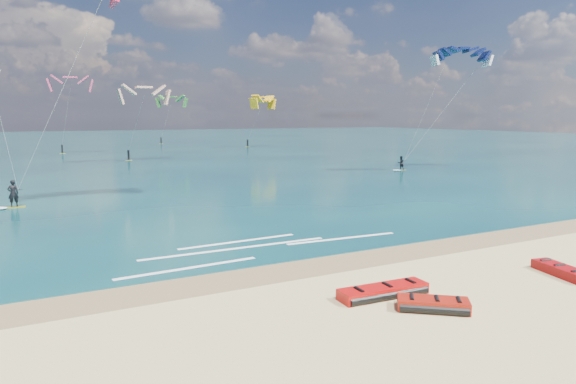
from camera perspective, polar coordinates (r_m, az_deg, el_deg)
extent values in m
plane|color=tan|center=(55.23, -18.68, 1.78)|extent=(320.00, 320.00, 0.00)
cube|color=brown|center=(20.18, -1.20, -8.88)|extent=(320.00, 2.40, 0.01)
cube|color=#0A2D38|center=(118.69, -23.71, 4.88)|extent=(320.00, 200.00, 0.04)
cube|color=yellow|center=(38.24, -28.13, -1.49)|extent=(1.36, 0.45, 0.06)
imported|color=black|center=(38.11, -28.23, -0.14)|extent=(0.70, 0.51, 1.78)
cylinder|color=black|center=(37.78, -27.81, 0.22)|extent=(0.55, 0.05, 0.04)
cube|color=gold|center=(58.19, 12.40, 2.41)|extent=(1.26, 0.77, 0.05)
imported|color=black|center=(58.11, 12.42, 3.17)|extent=(0.83, 0.69, 1.52)
cylinder|color=black|center=(58.06, 12.80, 3.41)|extent=(0.47, 0.20, 0.04)
cube|color=white|center=(24.83, -5.54, -5.49)|extent=(5.99, 0.46, 0.01)
cube|color=white|center=(23.59, -5.71, -6.24)|extent=(8.90, 0.40, 0.01)
cube|color=white|center=(25.47, 6.03, -5.14)|extent=(5.93, 0.66, 0.01)
cube|color=white|center=(20.92, -11.01, -8.29)|extent=(5.84, 0.56, 0.01)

